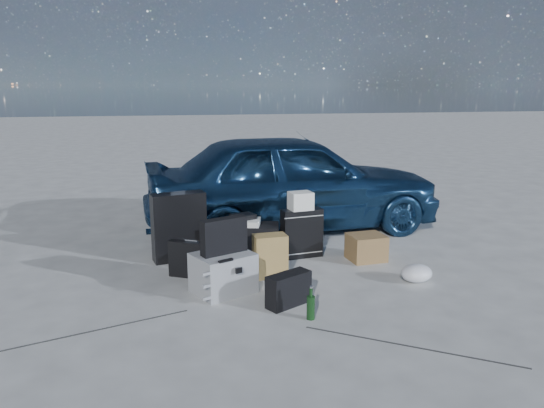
{
  "coord_description": "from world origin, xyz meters",
  "views": [
    {
      "loc": [
        -0.81,
        -4.45,
        1.86
      ],
      "look_at": [
        0.3,
        0.85,
        0.64
      ],
      "focal_mm": 35.0,
      "sensor_mm": 36.0,
      "label": 1
    }
  ],
  "objects_px": {
    "car": "(292,181)",
    "green_bottle": "(311,304)",
    "suitcase_left": "(179,227)",
    "duffel_bag": "(244,241)",
    "briefcase": "(192,260)",
    "cardboard_box": "(366,247)",
    "pelican_case": "(223,273)",
    "suitcase_right": "(302,233)"
  },
  "relations": [
    {
      "from": "car",
      "to": "cardboard_box",
      "type": "bearing_deg",
      "value": -163.96
    },
    {
      "from": "car",
      "to": "pelican_case",
      "type": "distance_m",
      "value": 2.34
    },
    {
      "from": "suitcase_left",
      "to": "briefcase",
      "type": "bearing_deg",
      "value": -91.91
    },
    {
      "from": "car",
      "to": "green_bottle",
      "type": "height_order",
      "value": "car"
    },
    {
      "from": "briefcase",
      "to": "suitcase_right",
      "type": "distance_m",
      "value": 1.29
    },
    {
      "from": "green_bottle",
      "to": "suitcase_left",
      "type": "bearing_deg",
      "value": 119.21
    },
    {
      "from": "cardboard_box",
      "to": "green_bottle",
      "type": "height_order",
      "value": "cardboard_box"
    },
    {
      "from": "briefcase",
      "to": "green_bottle",
      "type": "height_order",
      "value": "briefcase"
    },
    {
      "from": "suitcase_left",
      "to": "duffel_bag",
      "type": "height_order",
      "value": "suitcase_left"
    },
    {
      "from": "suitcase_left",
      "to": "cardboard_box",
      "type": "height_order",
      "value": "suitcase_left"
    },
    {
      "from": "car",
      "to": "cardboard_box",
      "type": "relative_size",
      "value": 10.12
    },
    {
      "from": "briefcase",
      "to": "suitcase_left",
      "type": "distance_m",
      "value": 0.62
    },
    {
      "from": "car",
      "to": "suitcase_left",
      "type": "relative_size",
      "value": 5.12
    },
    {
      "from": "pelican_case",
      "to": "green_bottle",
      "type": "xyz_separation_m",
      "value": [
        0.62,
        -0.73,
        -0.05
      ]
    },
    {
      "from": "briefcase",
      "to": "cardboard_box",
      "type": "relative_size",
      "value": 1.26
    },
    {
      "from": "car",
      "to": "suitcase_right",
      "type": "height_order",
      "value": "car"
    },
    {
      "from": "suitcase_right",
      "to": "green_bottle",
      "type": "height_order",
      "value": "suitcase_right"
    },
    {
      "from": "duffel_bag",
      "to": "cardboard_box",
      "type": "xyz_separation_m",
      "value": [
        1.29,
        -0.34,
        -0.05
      ]
    },
    {
      "from": "duffel_bag",
      "to": "green_bottle",
      "type": "xyz_separation_m",
      "value": [
        0.29,
        -1.66,
        -0.06
      ]
    },
    {
      "from": "car",
      "to": "pelican_case",
      "type": "height_order",
      "value": "car"
    },
    {
      "from": "pelican_case",
      "to": "cardboard_box",
      "type": "bearing_deg",
      "value": -4.82
    },
    {
      "from": "briefcase",
      "to": "duffel_bag",
      "type": "height_order",
      "value": "duffel_bag"
    },
    {
      "from": "suitcase_right",
      "to": "pelican_case",
      "type": "bearing_deg",
      "value": -146.79
    },
    {
      "from": "green_bottle",
      "to": "car",
      "type": "bearing_deg",
      "value": 79.2
    },
    {
      "from": "green_bottle",
      "to": "duffel_bag",
      "type": "bearing_deg",
      "value": 99.8
    },
    {
      "from": "car",
      "to": "green_bottle",
      "type": "distance_m",
      "value": 2.81
    },
    {
      "from": "briefcase",
      "to": "suitcase_right",
      "type": "bearing_deg",
      "value": 46.89
    },
    {
      "from": "pelican_case",
      "to": "suitcase_right",
      "type": "bearing_deg",
      "value": 16.2
    },
    {
      "from": "pelican_case",
      "to": "green_bottle",
      "type": "height_order",
      "value": "pelican_case"
    },
    {
      "from": "pelican_case",
      "to": "duffel_bag",
      "type": "relative_size",
      "value": 0.67
    },
    {
      "from": "duffel_bag",
      "to": "green_bottle",
      "type": "distance_m",
      "value": 1.69
    },
    {
      "from": "suitcase_left",
      "to": "suitcase_right",
      "type": "xyz_separation_m",
      "value": [
        1.32,
        -0.18,
        -0.1
      ]
    },
    {
      "from": "car",
      "to": "briefcase",
      "type": "height_order",
      "value": "car"
    },
    {
      "from": "briefcase",
      "to": "cardboard_box",
      "type": "distance_m",
      "value": 1.89
    },
    {
      "from": "car",
      "to": "cardboard_box",
      "type": "height_order",
      "value": "car"
    },
    {
      "from": "car",
      "to": "briefcase",
      "type": "relative_size",
      "value": 8.05
    },
    {
      "from": "duffel_bag",
      "to": "green_bottle",
      "type": "relative_size",
      "value": 2.82
    },
    {
      "from": "pelican_case",
      "to": "duffel_bag",
      "type": "bearing_deg",
      "value": 45.16
    },
    {
      "from": "suitcase_left",
      "to": "cardboard_box",
      "type": "xyz_separation_m",
      "value": [
        1.98,
        -0.43,
        -0.23
      ]
    },
    {
      "from": "suitcase_left",
      "to": "suitcase_right",
      "type": "bearing_deg",
      "value": -19.29
    },
    {
      "from": "suitcase_right",
      "to": "duffel_bag",
      "type": "xyz_separation_m",
      "value": [
        -0.63,
        0.09,
        -0.08
      ]
    },
    {
      "from": "suitcase_right",
      "to": "duffel_bag",
      "type": "relative_size",
      "value": 0.71
    }
  ]
}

